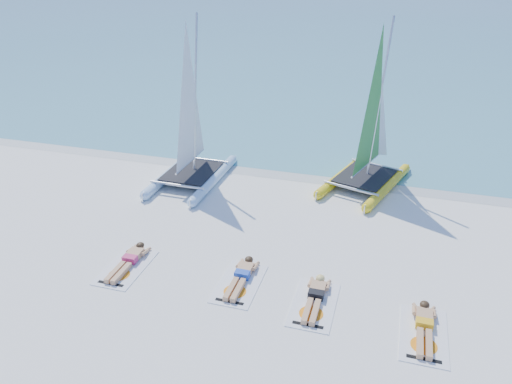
% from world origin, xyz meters
% --- Properties ---
extents(ground, '(140.00, 140.00, 0.00)m').
position_xyz_m(ground, '(0.00, 0.00, 0.00)').
color(ground, white).
rests_on(ground, ground).
extents(sea, '(140.00, 115.00, 0.01)m').
position_xyz_m(sea, '(0.00, 63.00, 0.01)').
color(sea, '#76B7C5').
rests_on(sea, ground).
extents(wet_sand_strip, '(140.00, 1.40, 0.01)m').
position_xyz_m(wet_sand_strip, '(0.00, 5.50, 0.00)').
color(wet_sand_strip, beige).
rests_on(wet_sand_strip, ground).
extents(catamaran_blue, '(2.11, 4.29, 5.80)m').
position_xyz_m(catamaran_blue, '(-3.37, 3.91, 1.73)').
color(catamaran_blue, '#BAE3F5').
rests_on(catamaran_blue, ground).
extents(catamaran_yellow, '(3.17, 4.65, 5.78)m').
position_xyz_m(catamaran_yellow, '(2.73, 5.59, 1.82)').
color(catamaran_yellow, yellow).
rests_on(catamaran_yellow, ground).
extents(towel_a, '(1.00, 1.85, 0.02)m').
position_xyz_m(towel_a, '(-2.88, -1.71, 0.01)').
color(towel_a, white).
rests_on(towel_a, ground).
extents(sunbather_a, '(0.37, 1.73, 0.26)m').
position_xyz_m(sunbather_a, '(-2.88, -1.52, 0.12)').
color(sunbather_a, '#DCB073').
rests_on(sunbather_a, towel_a).
extents(towel_b, '(1.00, 1.85, 0.02)m').
position_xyz_m(towel_b, '(0.19, -1.53, 0.01)').
color(towel_b, white).
rests_on(towel_b, ground).
extents(sunbather_b, '(0.37, 1.73, 0.26)m').
position_xyz_m(sunbather_b, '(0.19, -1.33, 0.12)').
color(sunbather_b, '#DCB073').
rests_on(sunbather_b, towel_b).
extents(towel_c, '(1.00, 1.85, 0.02)m').
position_xyz_m(towel_c, '(2.12, -1.80, 0.01)').
color(towel_c, white).
rests_on(towel_c, ground).
extents(sunbather_c, '(0.37, 1.73, 0.26)m').
position_xyz_m(sunbather_c, '(2.12, -1.61, 0.12)').
color(sunbather_c, '#DCB073').
rests_on(sunbather_c, towel_c).
extents(towel_d, '(1.00, 1.85, 0.02)m').
position_xyz_m(towel_d, '(4.59, -2.13, 0.01)').
color(towel_d, white).
rests_on(towel_d, ground).
extents(sunbather_d, '(0.37, 1.73, 0.26)m').
position_xyz_m(sunbather_d, '(4.59, -1.94, 0.12)').
color(sunbather_d, '#DCB073').
rests_on(sunbather_d, towel_d).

